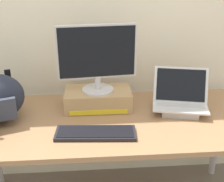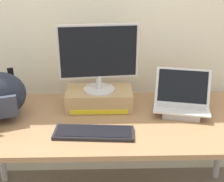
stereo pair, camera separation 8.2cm
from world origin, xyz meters
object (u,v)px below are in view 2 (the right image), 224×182
(desktop_monitor, at_px, (99,57))
(open_laptop, at_px, (181,105))
(toner_box_yellow, at_px, (99,98))
(external_keyboard, at_px, (94,133))
(plush_toy, at_px, (6,94))

(desktop_monitor, distance_m, open_laptop, 0.59)
(open_laptop, bearing_deg, toner_box_yellow, -178.26)
(toner_box_yellow, height_order, external_keyboard, toner_box_yellow)
(desktop_monitor, distance_m, external_keyboard, 0.47)
(desktop_monitor, bearing_deg, plush_toy, 165.83)
(desktop_monitor, distance_m, plush_toy, 0.70)
(desktop_monitor, height_order, external_keyboard, desktop_monitor)
(desktop_monitor, relative_size, plush_toy, 4.36)
(external_keyboard, bearing_deg, plush_toy, 148.28)
(toner_box_yellow, distance_m, external_keyboard, 0.35)
(desktop_monitor, xyz_separation_m, open_laptop, (0.51, -0.10, -0.28))
(toner_box_yellow, relative_size, plush_toy, 3.77)
(plush_toy, bearing_deg, toner_box_yellow, -8.12)
(open_laptop, relative_size, external_keyboard, 0.84)
(toner_box_yellow, relative_size, open_laptop, 1.12)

